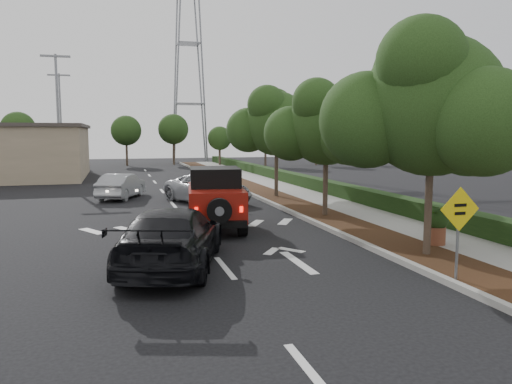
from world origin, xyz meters
name	(u,v)px	position (x,y,z in m)	size (l,w,h in m)	color
ground	(225,268)	(0.00, 0.00, 0.00)	(120.00, 120.00, 0.00)	black
curb	(264,200)	(4.60, 12.00, 0.07)	(0.20, 70.00, 0.15)	#9E9B93
planting_strip	(282,199)	(5.60, 12.00, 0.06)	(1.80, 70.00, 0.12)	black
sidewalk	(316,198)	(7.50, 12.00, 0.06)	(2.00, 70.00, 0.12)	gray
hedge	(341,191)	(8.90, 12.00, 0.40)	(0.80, 70.00, 0.80)	black
transmission_tower	(190,163)	(6.00, 48.00, 0.00)	(7.00, 4.00, 28.00)	slate
street_tree_near	(426,258)	(5.60, -0.50, 0.00)	(3.80, 3.80, 5.92)	#1C3311
street_tree_mid	(325,218)	(5.60, 6.50, 0.00)	(3.20, 3.20, 5.32)	#1C3311
street_tree_far	(276,198)	(5.60, 13.00, 0.00)	(3.40, 3.40, 5.62)	#1C3311
light_pole_a	(61,182)	(-6.50, 26.00, 0.00)	(2.00, 0.22, 9.00)	slate
light_pole_b	(63,170)	(-7.50, 38.00, 0.00)	(2.00, 0.22, 9.00)	slate
red_jeep	(215,198)	(0.82, 5.46, 1.12)	(2.42, 4.46, 2.21)	black
silver_suv_ahead	(208,189)	(1.73, 12.14, 0.71)	(2.36, 5.13, 1.42)	#A4A7AC
black_suv_oncoming	(172,238)	(-1.29, 0.38, 0.78)	(2.19, 5.40, 1.57)	black
silver_sedan_oncoming	(121,186)	(-2.38, 15.11, 0.67)	(1.42, 4.07, 1.34)	#929499
speed_hump_sign	(459,221)	(4.80, -2.81, 1.47)	(1.00, 0.09, 2.13)	slate
terracotta_planter	(437,222)	(6.60, 0.47, 0.78)	(0.67, 0.67, 1.16)	brown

